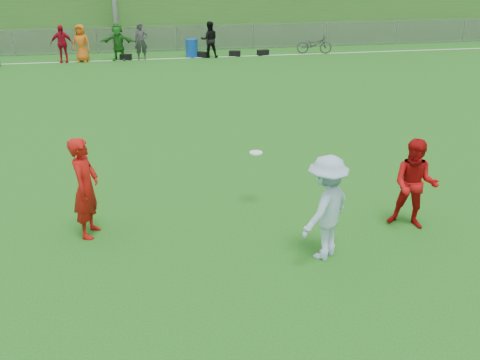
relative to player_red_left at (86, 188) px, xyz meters
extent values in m
plane|color=#195C13|center=(2.89, -1.10, -0.95)|extent=(120.00, 120.00, 0.00)
cube|color=white|center=(2.89, 16.90, -0.95)|extent=(60.00, 0.10, 0.01)
cube|color=gray|center=(2.89, 18.90, -0.35)|extent=(58.00, 0.02, 1.20)
cube|color=gray|center=(2.89, 18.90, 0.30)|extent=(58.00, 0.04, 0.04)
cube|color=#1E5618|center=(2.89, 29.90, 0.55)|extent=(120.00, 18.00, 3.00)
imported|color=#A40B1E|center=(-2.52, 16.90, -0.10)|extent=(1.00, 0.44, 1.69)
imported|color=#D35B13|center=(-1.65, 16.90, -0.10)|extent=(0.94, 0.74, 1.69)
imported|color=#1C661B|center=(0.02, 16.90, -0.10)|extent=(1.64, 0.77, 1.69)
imported|color=#313133|center=(1.08, 16.90, -0.10)|extent=(0.63, 0.42, 1.69)
imported|color=black|center=(4.32, 16.90, -0.10)|extent=(0.85, 0.68, 1.69)
cube|color=black|center=(0.31, 17.00, -0.82)|extent=(0.58, 0.34, 0.26)
cube|color=black|center=(3.96, 17.00, -0.82)|extent=(0.61, 0.54, 0.26)
cube|color=black|center=(5.57, 17.00, -0.82)|extent=(0.60, 0.41, 0.26)
cube|color=black|center=(6.99, 17.00, -0.82)|extent=(0.59, 0.36, 0.26)
imported|color=#A30F0B|center=(0.00, 0.00, 0.00)|extent=(0.61, 0.78, 1.90)
imported|color=#A90B0D|center=(6.03, -0.75, -0.07)|extent=(1.07, 1.01, 1.76)
imported|color=#9BBFD7|center=(4.05, -1.49, -0.02)|extent=(1.36, 1.30, 1.85)
cylinder|color=white|center=(3.29, 0.70, 0.20)|extent=(0.27, 0.27, 0.02)
cylinder|color=#0E3FA0|center=(3.47, 17.13, -0.52)|extent=(0.72, 0.72, 0.87)
imported|color=#2F2F31|center=(9.61, 16.99, -0.50)|extent=(1.82, 0.93, 0.91)
camera|label=1|loc=(1.23, -9.15, 4.01)|focal=40.00mm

